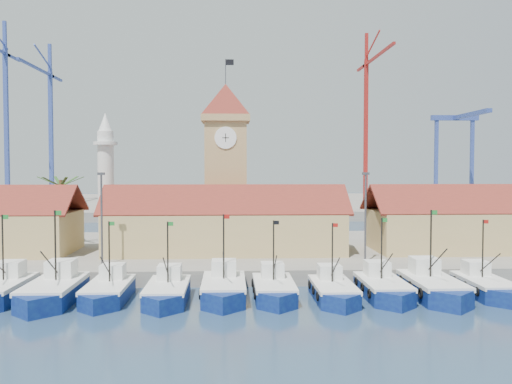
{
  "coord_description": "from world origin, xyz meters",
  "views": [
    {
      "loc": [
        0.55,
        -44.0,
        11.05
      ],
      "look_at": [
        3.35,
        18.0,
        8.32
      ],
      "focal_mm": 40.0,
      "sensor_mm": 36.0,
      "label": 1
    }
  ],
  "objects": [
    {
      "name": "boat_8",
      "position": [
        17.67,
        2.75,
        0.81
      ],
      "size": [
        3.77,
        10.33,
        7.81
      ],
      "color": "#0B155A",
      "rests_on": "ground"
    },
    {
      "name": "boat_5",
      "position": [
        4.2,
        2.99,
        0.71
      ],
      "size": [
        3.34,
        9.14,
        6.91
      ],
      "color": "#0B155A",
      "rests_on": "ground"
    },
    {
      "name": "minaret",
      "position": [
        -15.0,
        28.0,
        9.73
      ],
      "size": [
        3.0,
        3.0,
        16.3
      ],
      "color": "silver",
      "rests_on": "quay"
    },
    {
      "name": "boat_7",
      "position": [
        13.45,
        2.97,
        0.73
      ],
      "size": [
        3.43,
        9.39,
        7.11
      ],
      "color": "#0B155A",
      "rests_on": "ground"
    },
    {
      "name": "hall_right",
      "position": [
        32.0,
        20.0,
        3.99
      ],
      "size": [
        31.2,
        10.13,
        7.61
      ],
      "color": "tan",
      "rests_on": "quay"
    },
    {
      "name": "boat_6",
      "position": [
        9.08,
        2.26,
        0.7
      ],
      "size": [
        3.25,
        8.9,
        6.74
      ],
      "color": "#0B155A",
      "rests_on": "ground"
    },
    {
      "name": "boat_1",
      "position": [
        -13.92,
        2.57,
        0.82
      ],
      "size": [
        3.82,
        10.45,
        7.91
      ],
      "color": "#0B155A",
      "rests_on": "ground"
    },
    {
      "name": "ground",
      "position": [
        0.0,
        0.0,
        0.0
      ],
      "size": [
        400.0,
        400.0,
        0.0
      ],
      "primitive_type": "plane",
      "color": "navy",
      "rests_on": "ground"
    },
    {
      "name": "clock_tower",
      "position": [
        0.0,
        26.0,
        11.96
      ],
      "size": [
        5.8,
        5.8,
        22.7
      ],
      "color": "tan",
      "rests_on": "quay"
    },
    {
      "name": "crane_red_right",
      "position": [
        36.24,
        103.23,
        26.66
      ],
      "size": [
        1.0,
        35.55,
        44.01
      ],
      "color": "maroon",
      "rests_on": "terminal"
    },
    {
      "name": "crane_blue_near",
      "position": [
        -46.41,
        106.55,
        24.8
      ],
      "size": [
        1.0,
        32.77,
        41.06
      ],
      "color": "#314595",
      "rests_on": "terminal"
    },
    {
      "name": "gantry",
      "position": [
        62.0,
        106.65,
        20.04
      ],
      "size": [
        13.0,
        22.0,
        23.2
      ],
      "color": "#314595",
      "rests_on": "terminal"
    },
    {
      "name": "quay",
      "position": [
        0.0,
        24.0,
        0.75
      ],
      "size": [
        140.0,
        32.0,
        1.5
      ],
      "primitive_type": "cube",
      "color": "gray",
      "rests_on": "ground"
    },
    {
      "name": "hall_center",
      "position": [
        0.0,
        20.0,
        3.99
      ],
      "size": [
        27.04,
        10.13,
        7.61
      ],
      "color": "tan",
      "rests_on": "quay"
    },
    {
      "name": "crane_blue_far",
      "position": [
        -55.54,
        100.33,
        27.38
      ],
      "size": [
        1.0,
        35.17,
        45.37
      ],
      "color": "#314595",
      "rests_on": "terminal"
    },
    {
      "name": "lamp_posts",
      "position": [
        0.5,
        12.0,
        6.48
      ],
      "size": [
        80.7,
        0.25,
        9.03
      ],
      "color": "#3F3F44",
      "rests_on": "quay"
    },
    {
      "name": "boat_2",
      "position": [
        -9.57,
        2.97,
        0.71
      ],
      "size": [
        3.33,
        9.11,
        6.9
      ],
      "color": "#0B155A",
      "rests_on": "ground"
    },
    {
      "name": "boat_4",
      "position": [
        -0.02,
        3.15,
        0.77
      ],
      "size": [
        3.6,
        9.86,
        7.46
      ],
      "color": "#0B155A",
      "rests_on": "ground"
    },
    {
      "name": "terminal",
      "position": [
        0.0,
        110.0,
        1.0
      ],
      "size": [
        240.0,
        80.0,
        2.0
      ],
      "primitive_type": "cube",
      "color": "gray",
      "rests_on": "ground"
    },
    {
      "name": "palm_tree",
      "position": [
        -20.0,
        26.0,
        6.25
      ],
      "size": [
        5.6,
        5.03,
        8.39
      ],
      "color": "brown",
      "rests_on": "quay"
    },
    {
      "name": "boat_3",
      "position": [
        -4.64,
        2.36,
        0.71
      ],
      "size": [
        3.34,
        9.14,
        6.91
      ],
      "color": "#0B155A",
      "rests_on": "ground"
    },
    {
      "name": "boat_9",
      "position": [
        22.44,
        3.37,
        0.71
      ],
      "size": [
        3.32,
        9.08,
        6.87
      ],
      "color": "#0B155A",
      "rests_on": "ground"
    }
  ]
}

